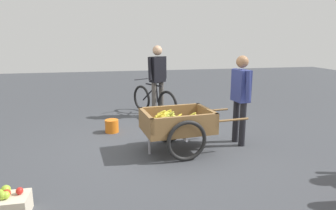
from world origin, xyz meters
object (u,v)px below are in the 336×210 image
(vendor_person, at_px, (241,92))
(mixed_fruit_crate, at_px, (7,205))
(fruit_cart, at_px, (177,125))
(bicycle, at_px, (154,101))
(cyclist_person, at_px, (158,74))
(plastic_bucket, at_px, (112,126))

(vendor_person, relative_size, mixed_fruit_crate, 3.51)
(fruit_cart, height_order, bicycle, bicycle)
(cyclist_person, distance_m, plastic_bucket, 1.75)
(bicycle, height_order, plastic_bucket, bicycle)
(bicycle, xyz_separation_m, cyclist_person, (-0.07, 0.13, 0.65))
(bicycle, bearing_deg, vendor_person, 116.51)
(vendor_person, relative_size, plastic_bucket, 5.84)
(cyclist_person, height_order, mixed_fruit_crate, cyclist_person)
(cyclist_person, bearing_deg, vendor_person, 116.36)
(fruit_cart, distance_m, plastic_bucket, 1.64)
(mixed_fruit_crate, bearing_deg, plastic_bucket, -113.16)
(bicycle, relative_size, cyclist_person, 0.89)
(plastic_bucket, bearing_deg, cyclist_person, -136.68)
(cyclist_person, xyz_separation_m, plastic_bucket, (1.11, 1.04, -0.87))
(cyclist_person, height_order, plastic_bucket, cyclist_person)
(cyclist_person, bearing_deg, plastic_bucket, 43.32)
(fruit_cart, xyz_separation_m, cyclist_person, (-0.08, -2.28, 0.56))
(vendor_person, xyz_separation_m, bicycle, (1.14, -2.29, -0.57))
(fruit_cart, height_order, plastic_bucket, fruit_cart)
(fruit_cart, distance_m, bicycle, 2.41)
(fruit_cart, bearing_deg, mixed_fruit_crate, 33.68)
(vendor_person, distance_m, bicycle, 2.62)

